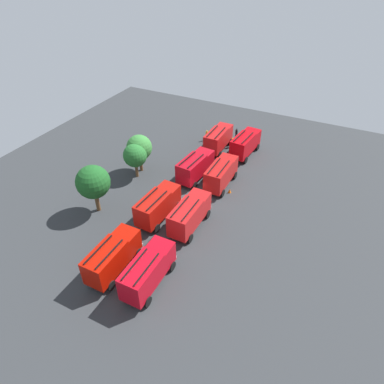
{
  "coord_description": "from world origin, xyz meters",
  "views": [
    {
      "loc": [
        -32.11,
        -15.96,
        28.51
      ],
      "look_at": [
        0.0,
        0.0,
        1.4
      ],
      "focal_mm": 31.27,
      "sensor_mm": 36.0,
      "label": 1
    }
  ],
  "objects": [
    {
      "name": "fire_truck_4",
      "position": [
        -14.48,
        2.06,
        2.15
      ],
      "size": [
        7.21,
        2.77,
        3.88
      ],
      "rotation": [
        0.0,
        0.0,
        0.0
      ],
      "color": "#AA0E04",
      "rests_on": "ground"
    },
    {
      "name": "tree_1",
      "position": [
        1.54,
        9.98,
        3.6
      ],
      "size": [
        3.45,
        3.45,
        5.35
      ],
      "color": "brown",
      "rests_on": "ground"
    },
    {
      "name": "tree_2",
      "position": [
        3.22,
        10.32,
        3.96
      ],
      "size": [
        3.8,
        3.8,
        5.89
      ],
      "color": "brown",
      "rests_on": "ground"
    },
    {
      "name": "ground_plane",
      "position": [
        0.0,
        0.0,
        0.0
      ],
      "size": [
        66.27,
        66.27,
        0.0
      ],
      "primitive_type": "plane",
      "color": "#2D3033"
    },
    {
      "name": "traffic_cone_1",
      "position": [
        0.59,
        -1.1,
        0.3
      ],
      "size": [
        0.41,
        0.41,
        0.59
      ],
      "primitive_type": "cone",
      "color": "#F2600C",
      "rests_on": "ground"
    },
    {
      "name": "fire_truck_3",
      "position": [
        14.68,
        -2.36,
        2.15
      ],
      "size": [
        7.39,
        3.27,
        3.88
      ],
      "rotation": [
        0.0,
        0.0,
        -0.09
      ],
      "color": "#B6050D",
      "rests_on": "ground"
    },
    {
      "name": "traffic_cone_2",
      "position": [
        3.9,
        -3.98,
        0.32
      ],
      "size": [
        0.44,
        0.44,
        0.64
      ],
      "primitive_type": "cone",
      "color": "#F2600C",
      "rests_on": "ground"
    },
    {
      "name": "fire_truck_2",
      "position": [
        4.89,
        -2.17,
        2.15
      ],
      "size": [
        7.2,
        2.76,
        3.88
      ],
      "rotation": [
        0.0,
        0.0,
        0.0
      ],
      "color": "#AD1312",
      "rests_on": "ground"
    },
    {
      "name": "fire_truck_6",
      "position": [
        4.93,
        1.91,
        2.15
      ],
      "size": [
        7.39,
        3.27,
        3.88
      ],
      "rotation": [
        0.0,
        0.0,
        -0.09
      ],
      "color": "#A90A15",
      "rests_on": "ground"
    },
    {
      "name": "tree_0",
      "position": [
        -7.32,
        10.1,
        4.48
      ],
      "size": [
        4.3,
        4.3,
        6.66
      ],
      "color": "brown",
      "rests_on": "ground"
    },
    {
      "name": "firefighter_4",
      "position": [
        16.3,
        0.37,
        0.94
      ],
      "size": [
        0.46,
        0.33,
        1.67
      ],
      "rotation": [
        0.0,
        0.0,
        4.94
      ],
      "color": "black",
      "rests_on": "ground"
    },
    {
      "name": "firefighter_0",
      "position": [
        21.1,
        2.71,
        0.94
      ],
      "size": [
        0.48,
        0.44,
        1.69
      ],
      "rotation": [
        0.0,
        0.0,
        4.07
      ],
      "color": "black",
      "rests_on": "ground"
    },
    {
      "name": "fire_truck_5",
      "position": [
        -5.14,
        2.19,
        2.15
      ],
      "size": [
        7.31,
        3.05,
        3.88
      ],
      "rotation": [
        0.0,
        0.0,
        -0.05
      ],
      "color": "#A8110A",
      "rests_on": "ground"
    },
    {
      "name": "fire_truck_1",
      "position": [
        -4.9,
        -2.12,
        2.15
      ],
      "size": [
        7.23,
        2.83,
        3.88
      ],
      "rotation": [
        0.0,
        0.0,
        -0.01
      ],
      "color": "#B61516",
      "rests_on": "ground"
    },
    {
      "name": "fire_truck_0",
      "position": [
        -14.43,
        -2.26,
        2.15
      ],
      "size": [
        7.21,
        2.77,
        3.88
      ],
      "rotation": [
        0.0,
        0.0,
        0.0
      ],
      "color": "#B60916",
      "rests_on": "ground"
    },
    {
      "name": "firefighter_2",
      "position": [
        -0.13,
        4.03,
        1.03
      ],
      "size": [
        0.47,
        0.34,
        1.81
      ],
      "rotation": [
        0.0,
        0.0,
        4.45
      ],
      "color": "black",
      "rests_on": "ground"
    },
    {
      "name": "firefighter_3",
      "position": [
        16.6,
        5.31,
        1.01
      ],
      "size": [
        0.48,
        0.42,
        1.79
      ],
      "rotation": [
        0.0,
        0.0,
        1.04
      ],
      "color": "black",
      "rests_on": "ground"
    },
    {
      "name": "firefighter_1",
      "position": [
        19.72,
        0.94,
        1.0
      ],
      "size": [
        0.35,
        0.47,
        1.78
      ],
      "rotation": [
        0.0,
        0.0,
        0.28
      ],
      "color": "black",
      "rests_on": "ground"
    },
    {
      "name": "fire_truck_7",
      "position": [
        14.33,
        2.23,
        2.15
      ],
      "size": [
        7.2,
        2.75,
        3.88
      ],
      "rotation": [
        0.0,
        0.0,
        -0.0
      ],
      "color": "#B31314",
      "rests_on": "ground"
    },
    {
      "name": "traffic_cone_0",
      "position": [
        0.3,
        2.24,
        0.32
      ],
      "size": [
        0.44,
        0.44,
        0.63
      ],
      "primitive_type": "cone",
      "color": "#F2600C",
      "rests_on": "ground"
    }
  ]
}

